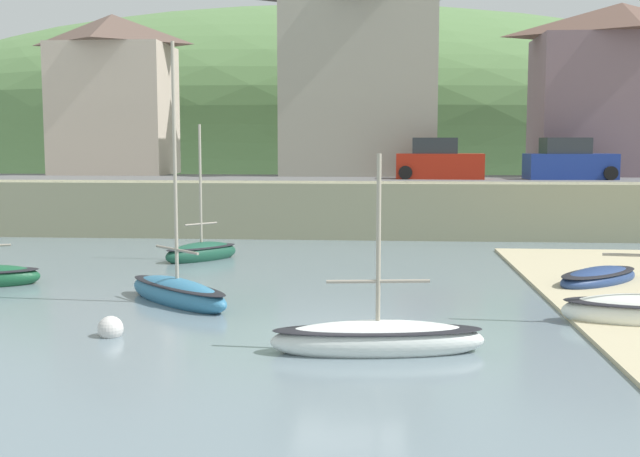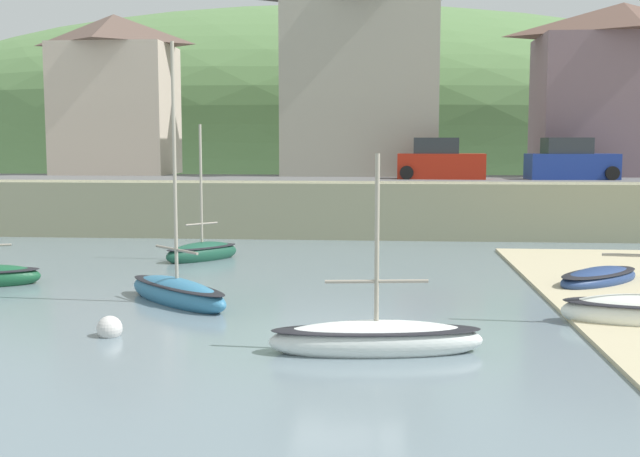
{
  "view_description": "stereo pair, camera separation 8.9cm",
  "coord_description": "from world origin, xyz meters",
  "px_view_note": "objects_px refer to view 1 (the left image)",
  "views": [
    {
      "loc": [
        0.67,
        -16.85,
        4.08
      ],
      "look_at": [
        -1.1,
        5.62,
        1.61
      ],
      "focal_mm": 43.74,
      "sensor_mm": 36.0,
      "label": 1
    },
    {
      "loc": [
        0.76,
        -16.84,
        4.08
      ],
      "look_at": [
        -1.1,
        5.62,
        1.61
      ],
      "focal_mm": 43.74,
      "sensor_mm": 36.0,
      "label": 2
    }
  ],
  "objects_px": {
    "parked_car_near_slipway": "(439,162)",
    "waterfront_building_centre": "(359,66)",
    "waterfront_building_left": "(114,93)",
    "rowboat_small_beached": "(599,278)",
    "parked_car_by_wall": "(569,162)",
    "dinghy_open_wooden": "(202,252)",
    "sailboat_far_left": "(177,292)",
    "sailboat_nearest_shore": "(378,339)",
    "mooring_buoy": "(111,329)",
    "waterfront_building_right": "(619,89)"
  },
  "relations": [
    {
      "from": "parked_car_near_slipway",
      "to": "waterfront_building_centre",
      "type": "bearing_deg",
      "value": 134.2
    },
    {
      "from": "waterfront_building_left",
      "to": "waterfront_building_centre",
      "type": "xyz_separation_m",
      "value": [
        13.37,
        0.0,
        1.39
      ]
    },
    {
      "from": "rowboat_small_beached",
      "to": "parked_car_by_wall",
      "type": "xyz_separation_m",
      "value": [
        2.52,
        14.81,
        2.99
      ]
    },
    {
      "from": "parked_car_by_wall",
      "to": "waterfront_building_centre",
      "type": "bearing_deg",
      "value": 151.92
    },
    {
      "from": "waterfront_building_left",
      "to": "parked_car_near_slipway",
      "type": "relative_size",
      "value": 2.07
    },
    {
      "from": "waterfront_building_centre",
      "to": "parked_car_by_wall",
      "type": "bearing_deg",
      "value": -24.12
    },
    {
      "from": "waterfront_building_centre",
      "to": "parked_car_by_wall",
      "type": "height_order",
      "value": "waterfront_building_centre"
    },
    {
      "from": "dinghy_open_wooden",
      "to": "parked_car_by_wall",
      "type": "bearing_deg",
      "value": -11.78
    },
    {
      "from": "dinghy_open_wooden",
      "to": "rowboat_small_beached",
      "type": "height_order",
      "value": "dinghy_open_wooden"
    },
    {
      "from": "rowboat_small_beached",
      "to": "parked_car_near_slipway",
      "type": "relative_size",
      "value": 0.8
    },
    {
      "from": "parked_car_by_wall",
      "to": "sailboat_far_left",
      "type": "bearing_deg",
      "value": -131.44
    },
    {
      "from": "waterfront_building_centre",
      "to": "sailboat_nearest_shore",
      "type": "distance_m",
      "value": 28.22
    },
    {
      "from": "parked_car_near_slipway",
      "to": "parked_car_by_wall",
      "type": "height_order",
      "value": "same"
    },
    {
      "from": "waterfront_building_centre",
      "to": "mooring_buoy",
      "type": "bearing_deg",
      "value": -99.66
    },
    {
      "from": "sailboat_nearest_shore",
      "to": "parked_car_near_slipway",
      "type": "height_order",
      "value": "parked_car_near_slipway"
    },
    {
      "from": "waterfront_building_right",
      "to": "sailboat_far_left",
      "type": "height_order",
      "value": "waterfront_building_right"
    },
    {
      "from": "waterfront_building_left",
      "to": "rowboat_small_beached",
      "type": "xyz_separation_m",
      "value": [
        20.9,
        -19.31,
        -6.58
      ]
    },
    {
      "from": "waterfront_building_left",
      "to": "sailboat_nearest_shore",
      "type": "distance_m",
      "value": 31.42
    },
    {
      "from": "sailboat_far_left",
      "to": "parked_car_near_slipway",
      "type": "xyz_separation_m",
      "value": [
        7.9,
        18.24,
        2.9
      ]
    },
    {
      "from": "rowboat_small_beached",
      "to": "sailboat_nearest_shore",
      "type": "distance_m",
      "value": 10.0
    },
    {
      "from": "waterfront_building_left",
      "to": "dinghy_open_wooden",
      "type": "height_order",
      "value": "waterfront_building_left"
    },
    {
      "from": "dinghy_open_wooden",
      "to": "sailboat_far_left",
      "type": "xyz_separation_m",
      "value": [
        1.09,
        -7.37,
        0.02
      ]
    },
    {
      "from": "waterfront_building_centre",
      "to": "parked_car_by_wall",
      "type": "distance_m",
      "value": 12.08
    },
    {
      "from": "waterfront_building_right",
      "to": "mooring_buoy",
      "type": "height_order",
      "value": "waterfront_building_right"
    },
    {
      "from": "waterfront_building_right",
      "to": "rowboat_small_beached",
      "type": "relative_size",
      "value": 2.64
    },
    {
      "from": "waterfront_building_left",
      "to": "sailboat_far_left",
      "type": "height_order",
      "value": "waterfront_building_left"
    },
    {
      "from": "waterfront_building_centre",
      "to": "rowboat_small_beached",
      "type": "distance_m",
      "value": 22.21
    },
    {
      "from": "mooring_buoy",
      "to": "parked_car_near_slipway",
      "type": "bearing_deg",
      "value": 68.8
    },
    {
      "from": "waterfront_building_left",
      "to": "dinghy_open_wooden",
      "type": "distance_m",
      "value": 18.66
    },
    {
      "from": "rowboat_small_beached",
      "to": "waterfront_building_right",
      "type": "bearing_deg",
      "value": 27.66
    },
    {
      "from": "dinghy_open_wooden",
      "to": "parked_car_by_wall",
      "type": "xyz_separation_m",
      "value": [
        15.08,
        10.87,
        2.92
      ]
    },
    {
      "from": "waterfront_building_left",
      "to": "waterfront_building_centre",
      "type": "relative_size",
      "value": 0.76
    },
    {
      "from": "sailboat_nearest_shore",
      "to": "parked_car_near_slipway",
      "type": "relative_size",
      "value": 1.04
    },
    {
      "from": "waterfront_building_centre",
      "to": "dinghy_open_wooden",
      "type": "distance_m",
      "value": 18.0
    },
    {
      "from": "sailboat_nearest_shore",
      "to": "parked_car_by_wall",
      "type": "xyz_separation_m",
      "value": [
        8.84,
        22.56,
        2.94
      ]
    },
    {
      "from": "rowboat_small_beached",
      "to": "waterfront_building_centre",
      "type": "bearing_deg",
      "value": 66.13
    },
    {
      "from": "sailboat_far_left",
      "to": "waterfront_building_left",
      "type": "bearing_deg",
      "value": 155.78
    },
    {
      "from": "sailboat_far_left",
      "to": "waterfront_building_right",
      "type": "bearing_deg",
      "value": 95.78
    },
    {
      "from": "dinghy_open_wooden",
      "to": "parked_car_near_slipway",
      "type": "height_order",
      "value": "dinghy_open_wooden"
    },
    {
      "from": "dinghy_open_wooden",
      "to": "parked_car_by_wall",
      "type": "distance_m",
      "value": 18.82
    },
    {
      "from": "waterfront_building_left",
      "to": "dinghy_open_wooden",
      "type": "xyz_separation_m",
      "value": [
        8.34,
        -15.37,
        -6.51
      ]
    },
    {
      "from": "waterfront_building_right",
      "to": "parked_car_by_wall",
      "type": "distance_m",
      "value": 6.77
    },
    {
      "from": "waterfront_building_left",
      "to": "sailboat_far_left",
      "type": "bearing_deg",
      "value": -67.48
    },
    {
      "from": "sailboat_far_left",
      "to": "sailboat_nearest_shore",
      "type": "relative_size",
      "value": 1.57
    },
    {
      "from": "parked_car_near_slipway",
      "to": "mooring_buoy",
      "type": "height_order",
      "value": "parked_car_near_slipway"
    },
    {
      "from": "waterfront_building_centre",
      "to": "waterfront_building_right",
      "type": "bearing_deg",
      "value": -0.0
    },
    {
      "from": "rowboat_small_beached",
      "to": "mooring_buoy",
      "type": "distance_m",
      "value": 13.85
    },
    {
      "from": "waterfront_building_centre",
      "to": "parked_car_by_wall",
      "type": "xyz_separation_m",
      "value": [
        10.05,
        -4.5,
        -4.98
      ]
    },
    {
      "from": "waterfront_building_left",
      "to": "waterfront_building_right",
      "type": "distance_m",
      "value": 26.87
    },
    {
      "from": "rowboat_small_beached",
      "to": "parked_car_by_wall",
      "type": "relative_size",
      "value": 0.8
    }
  ]
}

